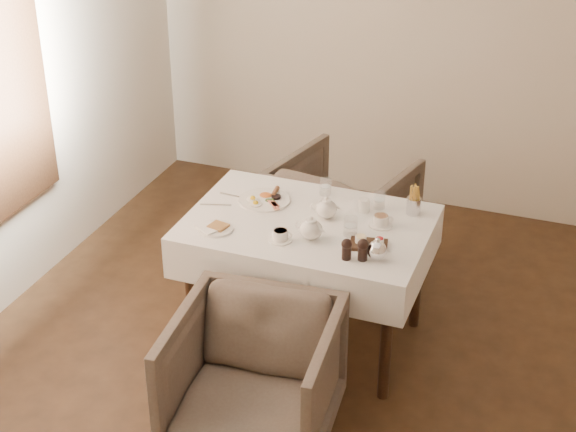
{
  "coord_description": "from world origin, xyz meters",
  "views": [
    {
      "loc": [
        0.87,
        -3.25,
        3.0
      ],
      "look_at": [
        -0.54,
        0.51,
        0.82
      ],
      "focal_mm": 55.0,
      "sensor_mm": 36.0,
      "label": 1
    }
  ],
  "objects_px": {
    "table": "(308,240)",
    "armchair_near": "(253,381)",
    "breakfast_plate": "(265,199)",
    "teapot_centre": "(326,207)",
    "armchair_far": "(342,213)"
  },
  "relations": [
    {
      "from": "table",
      "to": "armchair_near",
      "type": "bearing_deg",
      "value": -87.61
    },
    {
      "from": "breakfast_plate",
      "to": "teapot_centre",
      "type": "xyz_separation_m",
      "value": [
        0.38,
        -0.07,
        0.05
      ]
    },
    {
      "from": "armchair_near",
      "to": "teapot_centre",
      "type": "height_order",
      "value": "teapot_centre"
    },
    {
      "from": "table",
      "to": "breakfast_plate",
      "type": "height_order",
      "value": "breakfast_plate"
    },
    {
      "from": "armchair_far",
      "to": "teapot_centre",
      "type": "xyz_separation_m",
      "value": [
        0.15,
        -0.79,
        0.46
      ]
    },
    {
      "from": "breakfast_plate",
      "to": "armchair_near",
      "type": "bearing_deg",
      "value": -53.11
    },
    {
      "from": "table",
      "to": "teapot_centre",
      "type": "relative_size",
      "value": 8.18
    },
    {
      "from": "table",
      "to": "armchair_near",
      "type": "height_order",
      "value": "table"
    },
    {
      "from": "armchair_near",
      "to": "breakfast_plate",
      "type": "bearing_deg",
      "value": 103.59
    },
    {
      "from": "table",
      "to": "teapot_centre",
      "type": "xyz_separation_m",
      "value": [
        0.08,
        0.07,
        0.18
      ]
    },
    {
      "from": "breakfast_plate",
      "to": "teapot_centre",
      "type": "bearing_deg",
      "value": 8.15
    },
    {
      "from": "table",
      "to": "breakfast_plate",
      "type": "distance_m",
      "value": 0.35
    },
    {
      "from": "table",
      "to": "armchair_near",
      "type": "distance_m",
      "value": 0.9
    },
    {
      "from": "armchair_far",
      "to": "teapot_centre",
      "type": "height_order",
      "value": "teapot_centre"
    },
    {
      "from": "armchair_near",
      "to": "armchair_far",
      "type": "xyz_separation_m",
      "value": [
        -0.11,
        1.72,
        0.01
      ]
    }
  ]
}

